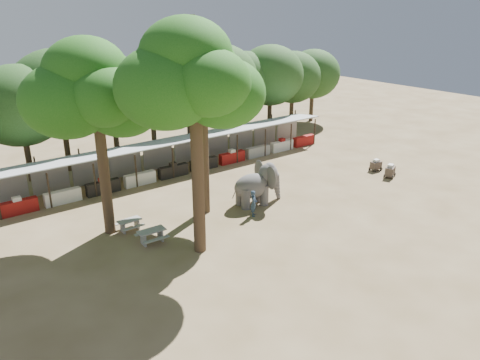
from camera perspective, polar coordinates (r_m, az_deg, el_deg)
ground at (r=27.64m, az=8.02°, el=-6.35°), size 100.00×100.00×0.00m
vendor_stalls at (r=37.40m, az=-7.04°, el=2.96°), size 28.00×2.99×2.80m
yard_tree_left at (r=26.09m, az=-17.67°, el=10.31°), size 7.10×6.90×11.02m
yard_tree_center at (r=22.74m, az=-6.12°, el=12.32°), size 7.10×6.90×12.04m
yard_tree_back at (r=27.77m, az=-5.12°, el=12.47°), size 7.10×6.90×11.36m
backdrop_trees at (r=40.81m, az=-11.08°, el=10.49°), size 46.46×5.95×8.33m
elephant at (r=30.74m, az=2.17°, el=-0.52°), size 3.64×2.73×2.72m
handler at (r=29.13m, az=1.67°, el=-2.85°), size 0.69×0.73×1.68m
picnic_table_near at (r=26.52m, az=-10.71°, el=-6.53°), size 1.58×1.43×0.77m
picnic_table_far at (r=28.18m, az=-13.31°, el=-5.18°), size 1.40×1.27×0.68m
cart_front at (r=37.54m, az=17.83°, el=1.08°), size 1.25×1.05×1.04m
cart_back at (r=38.77m, az=16.24°, el=1.78°), size 0.99×0.69×0.93m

